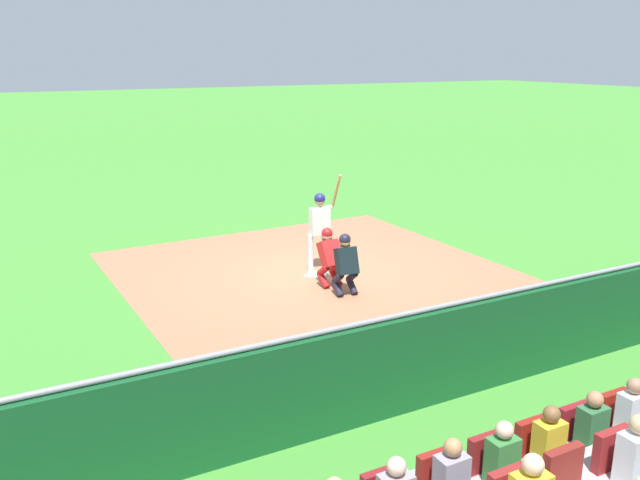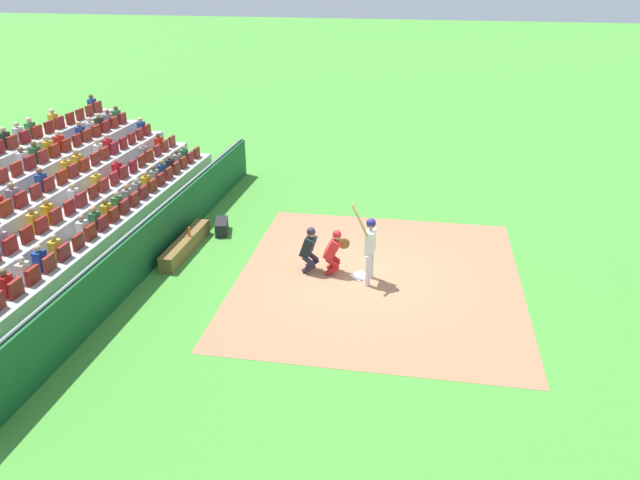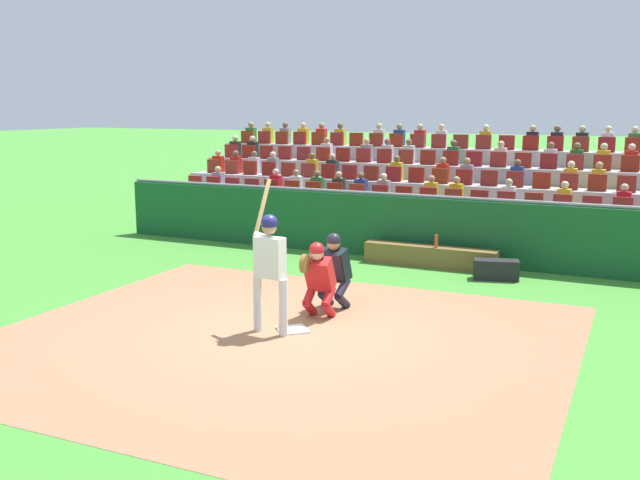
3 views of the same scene
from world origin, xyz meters
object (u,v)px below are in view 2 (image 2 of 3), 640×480
object	(u,v)px
home_plate_marker	(360,276)
dugout_bench	(186,245)
batter_at_plate	(370,243)
home_plate_umpire	(310,247)
catcher_crouching	(334,249)
water_bottle_on_bench	(189,232)
equipment_duffel_bag	(222,227)

from	to	relation	value
home_plate_marker	dugout_bench	xyz separation A→B (m)	(-0.54, -5.18, 0.20)
batter_at_plate	home_plate_umpire	bearing A→B (deg)	-100.26
catcher_crouching	water_bottle_on_bench	bearing A→B (deg)	-98.01
batter_at_plate	home_plate_umpire	size ratio (longest dim) A/B	1.74
home_plate_marker	water_bottle_on_bench	xyz separation A→B (m)	(-0.69, -5.10, 0.56)
equipment_duffel_bag	water_bottle_on_bench	bearing A→B (deg)	-35.41
batter_at_plate	equipment_duffel_bag	distance (m)	5.47
catcher_crouching	equipment_duffel_bag	world-z (taller)	catcher_crouching
dugout_bench	equipment_duffel_bag	bearing A→B (deg)	159.84
home_plate_marker	home_plate_umpire	world-z (taller)	home_plate_umpire
dugout_bench	water_bottle_on_bench	size ratio (longest dim) A/B	10.38
catcher_crouching	equipment_duffel_bag	bearing A→B (deg)	-116.91
home_plate_umpire	dugout_bench	size ratio (longest dim) A/B	0.46
batter_at_plate	equipment_duffel_bag	xyz separation A→B (m)	(-2.29, -4.88, -0.93)
catcher_crouching	home_plate_umpire	world-z (taller)	home_plate_umpire
batter_at_plate	water_bottle_on_bench	size ratio (longest dim) A/B	8.28
dugout_bench	water_bottle_on_bench	distance (m)	0.40
home_plate_marker	catcher_crouching	xyz separation A→B (m)	(-0.07, -0.72, 0.69)
batter_at_plate	catcher_crouching	xyz separation A→B (m)	(-0.31, -0.98, -0.41)
dugout_bench	batter_at_plate	bearing A→B (deg)	81.87
catcher_crouching	water_bottle_on_bench	xyz separation A→B (m)	(-0.62, -4.37, -0.13)
batter_at_plate	water_bottle_on_bench	world-z (taller)	batter_at_plate
home_plate_umpire	dugout_bench	xyz separation A→B (m)	(-0.48, -3.79, -0.49)
home_plate_marker	home_plate_umpire	bearing A→B (deg)	-92.46
home_plate_marker	home_plate_umpire	distance (m)	1.56
home_plate_umpire	dugout_bench	distance (m)	3.85
home_plate_umpire	equipment_duffel_bag	world-z (taller)	home_plate_umpire
home_plate_umpire	water_bottle_on_bench	distance (m)	3.76
home_plate_umpire	equipment_duffel_bag	xyz separation A→B (m)	(-1.99, -3.23, -0.51)
catcher_crouching	equipment_duffel_bag	size ratio (longest dim) A/B	1.48
home_plate_marker	catcher_crouching	size ratio (longest dim) A/B	0.35
dugout_bench	home_plate_marker	bearing A→B (deg)	84.07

